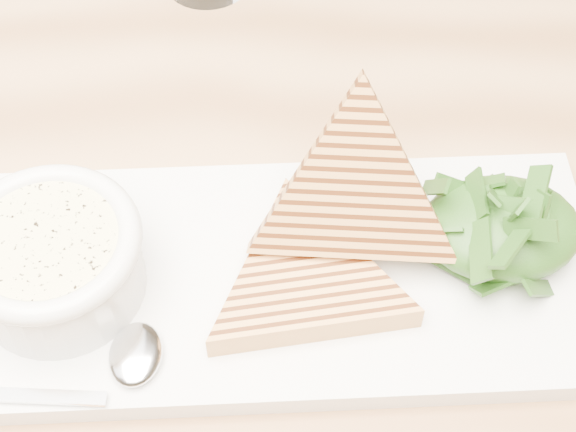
{
  "coord_description": "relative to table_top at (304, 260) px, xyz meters",
  "views": [
    {
      "loc": [
        0.12,
        -0.14,
        1.27
      ],
      "look_at": [
        0.14,
        0.2,
        0.82
      ],
      "focal_mm": 55.0,
      "sensor_mm": 36.0,
      "label": 1
    }
  ],
  "objects": [
    {
      "name": "table_top",
      "position": [
        0.0,
        0.0,
        0.0
      ],
      "size": [
        1.22,
        0.86,
        0.04
      ],
      "primitive_type": "cube",
      "rotation": [
        0.0,
        0.0,
        -0.07
      ],
      "color": "#A87C4F",
      "rests_on": "ground"
    },
    {
      "name": "platter",
      "position": [
        -0.01,
        -0.03,
        0.03
      ],
      "size": [
        0.41,
        0.19,
        0.02
      ],
      "primitive_type": "cube",
      "rotation": [
        0.0,
        0.0,
        -0.01
      ],
      "color": "silver",
      "rests_on": "table_top"
    },
    {
      "name": "soup_bowl",
      "position": [
        -0.16,
        -0.03,
        0.06
      ],
      "size": [
        0.11,
        0.11,
        0.04
      ],
      "primitive_type": "cylinder",
      "color": "silver",
      "rests_on": "platter"
    },
    {
      "name": "soup",
      "position": [
        -0.16,
        -0.03,
        0.09
      ],
      "size": [
        0.09,
        0.09,
        0.01
      ],
      "primitive_type": "cylinder",
      "color": "beige",
      "rests_on": "soup_bowl"
    },
    {
      "name": "bowl_rim",
      "position": [
        -0.16,
        -0.03,
        0.09
      ],
      "size": [
        0.12,
        0.12,
        0.01
      ],
      "primitive_type": "torus",
      "color": "silver",
      "rests_on": "soup_bowl"
    },
    {
      "name": "sandwich_flat",
      "position": [
        -0.0,
        -0.05,
        0.05
      ],
      "size": [
        0.17,
        0.17,
        0.02
      ],
      "primitive_type": null,
      "rotation": [
        0.0,
        0.0,
        0.1
      ],
      "color": "#BF8245",
      "rests_on": "platter"
    },
    {
      "name": "sandwich_lean",
      "position": [
        0.03,
        -0.01,
        0.09
      ],
      "size": [
        0.17,
        0.18,
        0.18
      ],
      "primitive_type": null,
      "rotation": [
        0.96,
        0.0,
        -0.12
      ],
      "color": "#BF8245",
      "rests_on": "sandwich_flat"
    },
    {
      "name": "salad_base",
      "position": [
        0.13,
        -0.02,
        0.06
      ],
      "size": [
        0.1,
        0.08,
        0.04
      ],
      "primitive_type": "ellipsoid",
      "color": "black",
      "rests_on": "platter"
    },
    {
      "name": "arugula_pile",
      "position": [
        0.13,
        -0.02,
        0.06
      ],
      "size": [
        0.11,
        0.1,
        0.05
      ],
      "primitive_type": null,
      "color": "#375C1E",
      "rests_on": "platter"
    },
    {
      "name": "spoon_bowl",
      "position": [
        -0.11,
        -0.09,
        0.04
      ],
      "size": [
        0.04,
        0.05,
        0.01
      ],
      "primitive_type": "ellipsoid",
      "rotation": [
        0.0,
        0.0,
        -0.11
      ],
      "color": "silver",
      "rests_on": "platter"
    },
    {
      "name": "spoon_handle",
      "position": [
        -0.18,
        -0.11,
        0.04
      ],
      "size": [
        0.11,
        0.02,
        0.0
      ],
      "primitive_type": "cube",
      "rotation": [
        0.0,
        0.0,
        -0.11
      ],
      "color": "silver",
      "rests_on": "platter"
    }
  ]
}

